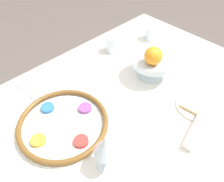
% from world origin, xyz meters
% --- Properties ---
extents(ground_plane, '(8.00, 8.00, 0.00)m').
position_xyz_m(ground_plane, '(0.00, 0.00, 0.00)').
color(ground_plane, '#564C47').
extents(dining_table, '(1.30, 0.96, 0.74)m').
position_xyz_m(dining_table, '(0.00, 0.00, 0.37)').
color(dining_table, white).
rests_on(dining_table, ground_plane).
extents(seder_plate, '(0.33, 0.33, 0.03)m').
position_xyz_m(seder_plate, '(-0.26, 0.11, 0.75)').
color(seder_plate, silver).
rests_on(seder_plate, dining_table).
extents(wine_glass, '(0.08, 0.08, 0.16)m').
position_xyz_m(wine_glass, '(-0.25, -0.12, 0.85)').
color(wine_glass, silver).
rests_on(wine_glass, dining_table).
extents(fruit_stand, '(0.19, 0.19, 0.10)m').
position_xyz_m(fruit_stand, '(0.19, 0.06, 0.81)').
color(fruit_stand, silver).
rests_on(fruit_stand, dining_table).
extents(orange_fruit, '(0.08, 0.08, 0.08)m').
position_xyz_m(orange_fruit, '(0.16, 0.04, 0.88)').
color(orange_fruit, orange).
rests_on(orange_fruit, fruit_stand).
extents(bread_plate, '(0.16, 0.16, 0.02)m').
position_xyz_m(bread_plate, '(0.17, -0.19, 0.74)').
color(bread_plate, beige).
rests_on(bread_plate, dining_table).
extents(napkin_roll, '(0.18, 0.08, 0.04)m').
position_xyz_m(napkin_roll, '(0.06, -0.25, 0.76)').
color(napkin_roll, white).
rests_on(napkin_roll, dining_table).
extents(cup_near, '(0.07, 0.07, 0.08)m').
position_xyz_m(cup_near, '(0.44, 0.26, 0.78)').
color(cup_near, silver).
rests_on(cup_near, dining_table).
extents(cup_mid, '(0.07, 0.07, 0.08)m').
position_xyz_m(cup_mid, '(0.20, 0.32, 0.78)').
color(cup_mid, silver).
rests_on(cup_mid, dining_table).
extents(fork_left, '(0.03, 0.17, 0.01)m').
position_xyz_m(fork_left, '(-0.27, 0.36, 0.74)').
color(fork_left, silver).
rests_on(fork_left, dining_table).
extents(fork_right, '(0.02, 0.17, 0.01)m').
position_xyz_m(fork_right, '(-0.24, 0.36, 0.74)').
color(fork_right, silver).
rests_on(fork_right, dining_table).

